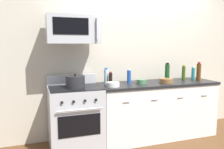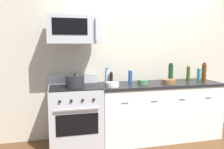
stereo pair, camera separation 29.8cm
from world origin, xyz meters
name	(u,v)px [view 2 (the right image)]	position (x,y,z in m)	size (l,w,h in m)	color
ground_plane	(159,137)	(0.00, 0.00, 0.00)	(6.10, 6.10, 0.00)	brown
back_wall	(150,55)	(0.00, 0.41, 1.35)	(5.08, 0.10, 2.70)	beige
counter_unit	(159,111)	(0.00, 0.00, 0.46)	(1.99, 0.66, 0.92)	white
range_oven	(75,116)	(-1.37, 0.00, 0.47)	(0.76, 0.69, 1.07)	#B7BABF
microwave	(73,30)	(-1.37, 0.05, 1.75)	(0.74, 0.44, 0.40)	#B7BABF
bottle_soy_sauce_dark	(111,78)	(-0.80, 0.06, 1.01)	(0.05, 0.05, 0.20)	black
bottle_wine_green	(171,73)	(0.24, 0.10, 1.07)	(0.08, 0.08, 0.31)	#19471E
bottle_dish_soap	(199,74)	(0.78, 0.10, 1.03)	(0.06, 0.06, 0.23)	teal
bottle_water_clear	(107,76)	(-0.85, 0.13, 1.04)	(0.07, 0.07, 0.25)	silver
bottle_wine_amber	(204,73)	(0.75, -0.07, 1.07)	(0.07, 0.07, 0.32)	#59330F
bottle_soda_blue	(130,77)	(-0.48, 0.08, 1.03)	(0.06, 0.06, 0.23)	#1E4CA5
bottle_olive_oil	(188,74)	(0.55, 0.07, 1.05)	(0.06, 0.06, 0.27)	#385114
bowl_white_ceramic	(112,84)	(-0.83, -0.13, 0.96)	(0.20, 0.20, 0.07)	white
bowl_green_glaze	(143,82)	(-0.32, -0.04, 0.96)	(0.16, 0.16, 0.07)	#477A4C
bowl_wooden_salad	(169,81)	(0.10, -0.10, 0.96)	(0.21, 0.21, 0.07)	brown
stockpot	(75,81)	(-1.37, -0.05, 1.01)	(0.27, 0.27, 0.20)	#262628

